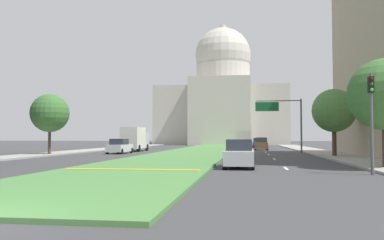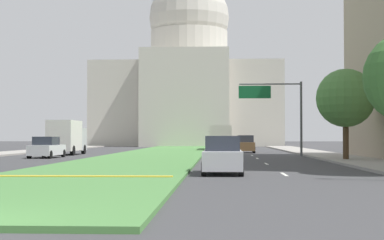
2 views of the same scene
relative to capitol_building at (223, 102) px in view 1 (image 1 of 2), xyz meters
name	(u,v)px [view 1 (image 1 of 2)]	position (x,y,z in m)	size (l,w,h in m)	color
ground_plane	(203,150)	(0.00, -48.98, -11.29)	(260.00, 260.00, 0.00)	#3D3D3F
grass_median	(200,151)	(0.00, -53.95, -11.22)	(8.37, 89.53, 0.14)	#4C8442
median_curb_nose	(131,169)	(0.00, -85.89, -11.13)	(7.53, 0.50, 0.04)	gold
lane_dashes_right	(266,152)	(8.62, -56.92, -11.28)	(0.16, 53.55, 0.01)	silver
sidewalk_left	(77,152)	(-15.05, -58.92, -11.21)	(4.00, 89.53, 0.15)	#9E9991
sidewalk_right	(323,153)	(15.05, -58.92, -11.21)	(4.00, 89.53, 0.15)	#9E9991
capitol_building	(223,102)	(0.00, 0.00, 0.00)	(32.84, 29.98, 32.30)	beige
traffic_light_near_right	(371,110)	(12.55, -85.66, -7.97)	(0.28, 0.35, 5.20)	#515456
overhead_guide_sign	(284,114)	(10.70, -57.89, -6.64)	(5.53, 0.20, 6.50)	#515456
street_tree_right_near	(384,94)	(14.38, -82.03, -6.83)	(4.28, 4.28, 6.61)	#4C3823
street_tree_left_mid	(50,113)	(-14.37, -67.31, -6.85)	(4.04, 4.04, 6.47)	#4C3823
street_tree_right_mid	(334,111)	(14.50, -67.61, -6.87)	(4.12, 4.12, 6.50)	#4C3823
sedan_lead_stopped	(239,154)	(5.78, -81.65, -10.46)	(1.89, 4.56, 1.78)	#BCBCC1
sedan_midblock	(120,147)	(-8.30, -62.41, -10.48)	(2.04, 4.38, 1.71)	silver
sedan_distant	(261,144)	(8.39, -47.31, -10.43)	(2.06, 4.22, 1.84)	brown
sedan_far_horizon	(258,143)	(8.28, -32.43, -10.48)	(1.88, 4.67, 1.73)	navy
box_truck_delivery	(135,139)	(-8.68, -54.73, -9.61)	(2.40, 6.40, 3.20)	#BCBCC1
city_bus	(244,138)	(5.78, -37.84, -9.52)	(2.62, 11.00, 2.95)	beige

